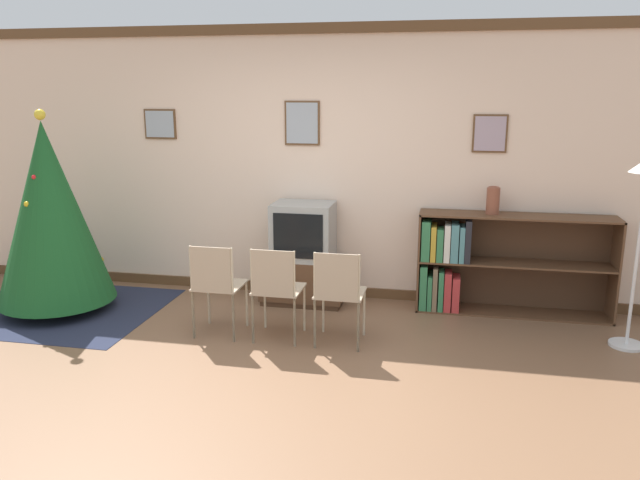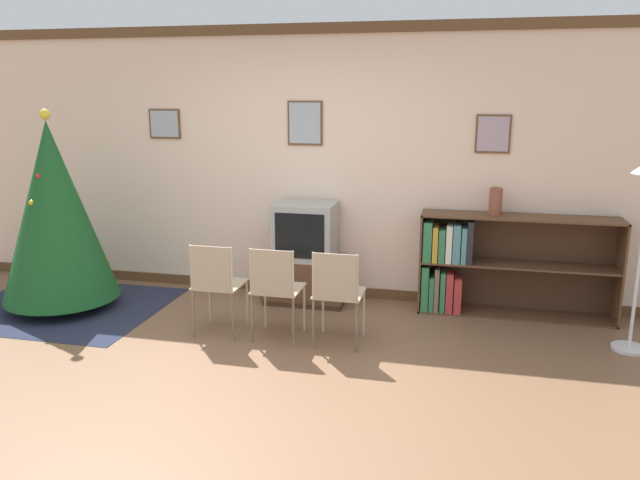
{
  "view_description": "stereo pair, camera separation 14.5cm",
  "coord_description": "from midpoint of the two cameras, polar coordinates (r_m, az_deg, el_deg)",
  "views": [
    {
      "loc": [
        1.34,
        -3.95,
        2.08
      ],
      "look_at": [
        0.3,
        1.18,
        0.82
      ],
      "focal_mm": 35.0,
      "sensor_mm": 36.0,
      "label": 1
    },
    {
      "loc": [
        1.48,
        -3.92,
        2.08
      ],
      "look_at": [
        0.3,
        1.18,
        0.82
      ],
      "focal_mm": 35.0,
      "sensor_mm": 36.0,
      "label": 2
    }
  ],
  "objects": [
    {
      "name": "ground_plane",
      "position": [
        4.67,
        -6.12,
        -12.98
      ],
      "size": [
        24.0,
        24.0,
        0.0
      ],
      "primitive_type": "plane",
      "color": "brown"
    },
    {
      "name": "folding_chair_right",
      "position": [
        5.12,
        2.4,
        -4.75
      ],
      "size": [
        0.4,
        0.4,
        0.82
      ],
      "color": "tan",
      "rests_on": "ground_plane"
    },
    {
      "name": "christmas_tree",
      "position": [
        6.39,
        -22.5,
        2.39
      ],
      "size": [
        1.08,
        1.08,
        1.9
      ],
      "color": "maroon",
      "rests_on": "area_rug"
    },
    {
      "name": "tv_console",
      "position": [
        6.26,
        -0.64,
        -3.65
      ],
      "size": [
        0.81,
        0.48,
        0.45
      ],
      "color": "#412A1A",
      "rests_on": "ground_plane"
    },
    {
      "name": "area_rug",
      "position": [
        6.62,
        -21.75,
        -5.7
      ],
      "size": [
        1.91,
        1.61,
        0.01
      ],
      "color": "#23283D",
      "rests_on": "ground_plane"
    },
    {
      "name": "folding_chair_center",
      "position": [
        5.24,
        -3.32,
        -4.33
      ],
      "size": [
        0.4,
        0.4,
        0.82
      ],
      "color": "tan",
      "rests_on": "ground_plane"
    },
    {
      "name": "bookshelf",
      "position": [
        6.1,
        15.16,
        -2.19
      ],
      "size": [
        1.79,
        0.36,
        0.95
      ],
      "color": "brown",
      "rests_on": "ground_plane"
    },
    {
      "name": "folding_chair_left",
      "position": [
        5.4,
        -8.74,
        -3.89
      ],
      "size": [
        0.4,
        0.4,
        0.82
      ],
      "color": "tan",
      "rests_on": "ground_plane"
    },
    {
      "name": "vase",
      "position": [
        5.99,
        16.43,
        3.45
      ],
      "size": [
        0.12,
        0.12,
        0.26
      ],
      "color": "brown",
      "rests_on": "bookshelf"
    },
    {
      "name": "television",
      "position": [
        6.13,
        -0.66,
        0.83
      ],
      "size": [
        0.59,
        0.47,
        0.56
      ],
      "color": "#9E9E99",
      "rests_on": "tv_console"
    },
    {
      "name": "wall_back",
      "position": [
        6.32,
        0.08,
        6.95
      ],
      "size": [
        8.63,
        0.11,
        2.7
      ],
      "color": "beige",
      "rests_on": "ground_plane"
    }
  ]
}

